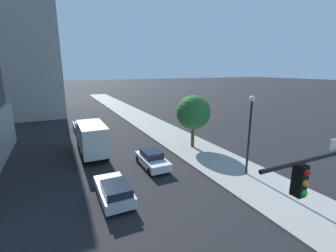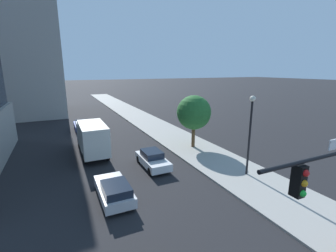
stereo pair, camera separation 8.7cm
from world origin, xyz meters
name	(u,v)px [view 1 (the left image)]	position (x,y,z in m)	size (l,w,h in m)	color
sidewalk	(191,147)	(7.56, 20.00, 0.07)	(5.23, 120.00, 0.15)	#9E9B93
construction_building	(11,37)	(-11.00, 49.78, 13.66)	(15.73, 27.81, 34.37)	#B2AFA8
traffic_light_pole	(335,186)	(3.56, 3.59, 4.18)	(5.64, 0.48, 5.86)	black
street_lamp	(250,124)	(7.97, 12.18, 4.16)	(0.44, 0.44, 6.17)	black
street_tree	(193,113)	(7.64, 19.80, 3.84)	(3.56, 3.56, 5.49)	brown
car_silver	(114,191)	(-2.32, 12.97, 0.72)	(1.85, 4.23, 1.40)	#B7B7BC
car_white	(152,159)	(1.84, 16.89, 0.72)	(1.78, 4.25, 1.45)	silver
car_blue	(81,125)	(-2.32, 32.60, 0.74)	(1.88, 4.42, 1.46)	#233D9E
box_truck	(91,137)	(-2.32, 22.47, 1.80)	(2.29, 7.35, 3.24)	silver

